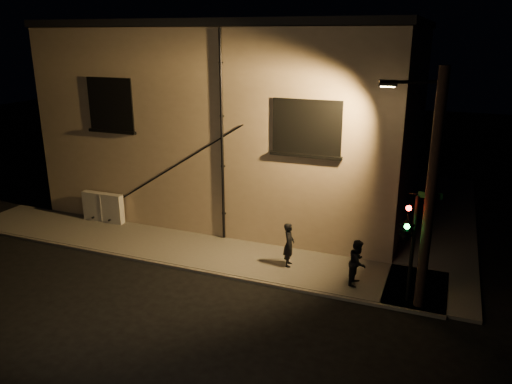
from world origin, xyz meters
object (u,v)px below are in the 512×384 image
at_px(pedestrian_a, 289,245).
at_px(pedestrian_b, 358,262).
at_px(traffic_signal, 407,229).
at_px(streetlamp_pole, 428,188).
at_px(utility_cabinet, 103,207).

distance_m(pedestrian_a, pedestrian_b, 2.63).
bearing_deg(traffic_signal, streetlamp_pole, -2.52).
relative_size(pedestrian_a, traffic_signal, 0.45).
distance_m(utility_cabinet, traffic_signal, 13.60).
xyz_separation_m(utility_cabinet, pedestrian_b, (11.77, -1.72, 0.13)).
relative_size(utility_cabinet, pedestrian_a, 1.23).
bearing_deg(pedestrian_b, traffic_signal, -107.33).
bearing_deg(pedestrian_a, utility_cabinet, 72.26).
bearing_deg(utility_cabinet, traffic_signal, -9.97).
xyz_separation_m(utility_cabinet, pedestrian_a, (9.18, -1.23, 0.16)).
relative_size(utility_cabinet, pedestrian_b, 1.27).
relative_size(traffic_signal, streetlamp_pole, 0.49).
bearing_deg(streetlamp_pole, traffic_signal, 177.48).
bearing_deg(pedestrian_b, pedestrian_a, 83.83).
height_order(pedestrian_b, traffic_signal, traffic_signal).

